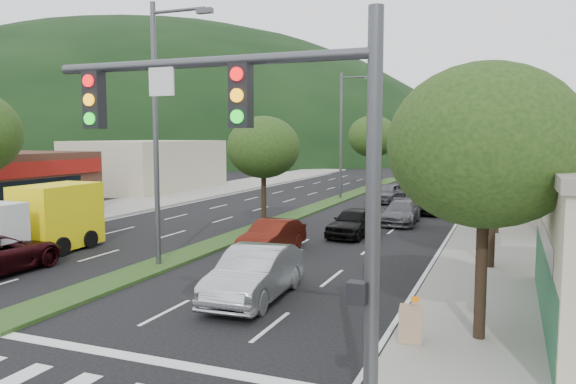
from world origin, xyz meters
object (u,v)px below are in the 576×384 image
at_px(traffic_signal, 279,161).
at_px(box_truck, 46,221).
at_px(tree_r_b, 495,136).
at_px(tree_r_c, 499,142).
at_px(car_queue_a, 354,222).
at_px(car_queue_b, 401,212).
at_px(a_frame_sign, 411,321).
at_px(sedan_silver, 255,274).
at_px(streetlight_near, 160,122).
at_px(motorhome, 461,177).
at_px(tree_r_a, 485,146).
at_px(car_queue_c, 272,236).
at_px(streetlight_mid, 343,129).
at_px(tree_r_e, 504,138).
at_px(tree_med_near, 263,147).
at_px(tree_med_far, 373,136).
at_px(car_queue_e, 388,193).
at_px(tree_r_d, 502,134).
at_px(car_queue_d, 428,204).
at_px(car_queue_f, 420,189).

distance_m(traffic_signal, box_truck, 18.21).
bearing_deg(tree_r_b, tree_r_c, 90.00).
distance_m(car_queue_a, car_queue_b, 5.21).
bearing_deg(a_frame_sign, sedan_silver, 148.88).
distance_m(streetlight_near, motorhome, 29.43).
xyz_separation_m(tree_r_a, car_queue_c, (-8.97, 8.13, -4.12)).
xyz_separation_m(tree_r_a, tree_r_c, (0.00, 16.00, -0.07)).
height_order(tree_r_a, streetlight_mid, streetlight_mid).
bearing_deg(box_truck, tree_r_c, -149.35).
relative_size(tree_r_e, streetlight_mid, 0.67).
bearing_deg(sedan_silver, a_frame_sign, -27.67).
bearing_deg(tree_med_near, tree_r_a, -49.40).
xyz_separation_m(tree_r_e, car_queue_c, (-8.97, -27.87, -4.19)).
bearing_deg(tree_med_far, sedan_silver, -82.12).
height_order(tree_med_far, a_frame_sign, tree_med_far).
height_order(tree_med_far, car_queue_e, tree_med_far).
bearing_deg(tree_r_c, car_queue_a, -156.61).
bearing_deg(traffic_signal, tree_med_near, 114.80).
relative_size(car_queue_c, motorhome, 0.47).
height_order(car_queue_a, box_truck, box_truck).
bearing_deg(tree_r_e, tree_r_d, -90.00).
relative_size(tree_r_d, tree_r_e, 1.07).
bearing_deg(car_queue_d, car_queue_e, 128.96).
relative_size(car_queue_c, car_queue_d, 0.98).
relative_size(tree_r_e, car_queue_d, 1.55).
bearing_deg(motorhome, streetlight_near, -105.99).
relative_size(tree_r_a, streetlight_mid, 0.66).
xyz_separation_m(tree_r_e, tree_med_near, (-12.00, -22.00, -0.46)).
relative_size(tree_r_c, motorhome, 0.71).
bearing_deg(box_truck, tree_med_near, -123.92).
bearing_deg(streetlight_near, car_queue_c, 55.62).
relative_size(streetlight_mid, sedan_silver, 2.02).
bearing_deg(box_truck, a_frame_sign, 159.72).
distance_m(tree_r_e, motorhome, 5.97).
height_order(car_queue_d, car_queue_f, car_queue_f).
relative_size(tree_med_far, box_truck, 1.15).
xyz_separation_m(tree_r_d, car_queue_e, (-8.01, 2.13, -4.44)).
bearing_deg(tree_r_d, car_queue_f, 131.49).
distance_m(traffic_signal, car_queue_c, 15.44).
xyz_separation_m(car_queue_a, a_frame_sign, (5.14, -14.10, -0.06)).
height_order(tree_r_e, streetlight_mid, streetlight_mid).
bearing_deg(tree_med_near, motorhome, 63.22).
xyz_separation_m(streetlight_mid, sedan_silver, (5.14, -27.63, -4.77)).
height_order(car_queue_b, motorhome, motorhome).
distance_m(streetlight_mid, car_queue_f, 8.47).
distance_m(tree_r_a, sedan_silver, 7.88).
xyz_separation_m(tree_r_a, tree_med_far, (-12.00, 40.00, 0.19)).
xyz_separation_m(tree_r_e, a_frame_sign, (-1.50, -36.98, -4.21)).
bearing_deg(car_queue_f, car_queue_b, -90.62).
height_order(car_queue_a, car_queue_b, car_queue_a).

